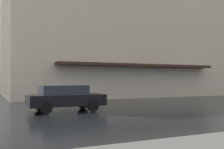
# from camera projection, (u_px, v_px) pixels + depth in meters

# --- Properties ---
(car_black) EXTENTS (1.85, 4.10, 1.41)m
(car_black) POSITION_uv_depth(u_px,v_px,m) (65.00, 97.00, 14.82)
(car_black) COLOR black
(car_black) RESTS_ON ground_plane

